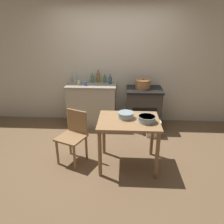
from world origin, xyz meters
The scene contains 17 objects.
ground_plane centered at (0.00, 0.00, 0.00)m, with size 14.00×14.00×0.00m, color brown.
wall_back centered at (0.00, 1.58, 1.27)m, with size 8.00×0.07×2.55m.
counter_cabinet centered at (-0.48, 1.28, 0.46)m, with size 1.05×0.58×0.91m.
stove centered at (0.64, 1.24, 0.42)m, with size 0.74×0.65×0.85m.
work_table centered at (0.29, -0.24, 0.65)m, with size 0.91×0.71×0.78m.
chair centered at (-0.58, -0.15, 0.46)m, with size 0.53×0.53×0.83m.
flour_sack centered at (0.81, 0.76, 0.16)m, with size 0.28×0.20×0.33m, color beige.
stock_pot centered at (0.60, 1.27, 0.94)m, with size 0.33×0.33×0.21m.
mixing_bowl_large centered at (0.55, -0.30, 0.83)m, with size 0.26×0.26×0.09m.
mixing_bowl_small centered at (0.25, -0.17, 0.83)m, with size 0.24×0.24×0.09m.
bottle_far_left centered at (-0.88, 1.49, 1.03)m, with size 0.06×0.06×0.29m.
bottle_left centered at (-0.09, 1.36, 0.99)m, with size 0.07×0.07×0.20m.
bottle_mid_left centered at (-0.21, 1.45, 0.98)m, with size 0.07×0.07×0.18m.
bottle_center_left centered at (-0.36, 1.49, 1.02)m, with size 0.07×0.07×0.27m.
bottle_center centered at (-0.48, 1.45, 0.99)m, with size 0.07×0.07×0.19m.
cup_center_right centered at (-0.74, 1.21, 0.96)m, with size 0.07×0.07×0.09m, color beige.
cup_mid_right centered at (-0.61, 1.19, 0.96)m, with size 0.08×0.08×0.09m, color #4C6B99.
Camera 1 is at (0.21, -3.20, 2.09)m, focal length 35.00 mm.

